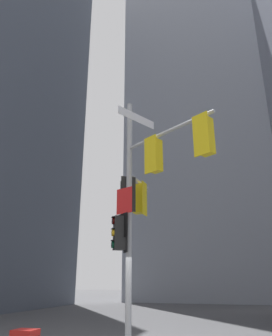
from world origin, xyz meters
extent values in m
cube|color=#9399A3|center=(0.07, 27.72, 23.32)|extent=(14.81, 14.81, 46.64)
cylinder|color=#9EA0A3|center=(0.00, 0.00, 3.82)|extent=(0.18, 0.18, 7.64)
cylinder|color=#9EA0A3|center=(1.44, -0.88, 5.98)|extent=(2.92, 1.85, 0.10)
cylinder|color=#9EA0A3|center=(0.05, 0.93, 5.09)|extent=(0.21, 1.86, 0.10)
cube|color=yellow|center=(0.91, -0.78, 5.38)|extent=(0.42, 0.28, 1.14)
cube|color=yellow|center=(1.01, -0.62, 5.38)|extent=(0.47, 0.47, 1.00)
cylinder|color=#360605|center=(1.11, -0.45, 5.73)|extent=(0.20, 0.16, 0.20)
cube|color=black|center=(1.11, -0.44, 5.85)|extent=(0.23, 0.18, 0.02)
cylinder|color=yellow|center=(1.11, -0.45, 5.38)|extent=(0.20, 0.16, 0.20)
cube|color=black|center=(1.11, -0.44, 5.50)|extent=(0.23, 0.18, 0.02)
cylinder|color=#06311C|center=(1.11, -0.45, 5.03)|extent=(0.20, 0.16, 0.20)
cube|color=black|center=(1.11, -0.44, 5.15)|extent=(0.23, 0.18, 0.02)
cube|color=yellow|center=(2.49, -1.75, 5.38)|extent=(0.42, 0.28, 1.14)
cube|color=yellow|center=(2.59, -1.59, 5.38)|extent=(0.47, 0.47, 1.00)
cylinder|color=#360605|center=(2.69, -1.42, 5.73)|extent=(0.20, 0.16, 0.20)
cube|color=black|center=(2.69, -1.41, 5.85)|extent=(0.23, 0.18, 0.02)
cylinder|color=#3C2C06|center=(2.69, -1.42, 5.38)|extent=(0.20, 0.16, 0.20)
cube|color=black|center=(2.69, -1.41, 5.50)|extent=(0.23, 0.18, 0.02)
cylinder|color=#19C672|center=(2.69, -1.42, 5.03)|extent=(0.20, 0.16, 0.20)
cube|color=black|center=(2.69, -1.41, 5.15)|extent=(0.23, 0.18, 0.02)
cube|color=yellow|center=(0.24, 0.92, 4.49)|extent=(0.06, 0.48, 1.14)
cube|color=yellow|center=(0.05, 0.93, 4.49)|extent=(0.36, 0.36, 1.00)
cylinder|color=red|center=(-0.15, 0.94, 4.84)|extent=(0.07, 0.20, 0.20)
cube|color=black|center=(-0.15, 0.94, 4.96)|extent=(0.08, 0.22, 0.02)
cylinder|color=#3C2C06|center=(-0.15, 0.94, 4.49)|extent=(0.07, 0.20, 0.20)
cube|color=black|center=(-0.15, 0.94, 4.61)|extent=(0.08, 0.22, 0.02)
cylinder|color=#06311C|center=(-0.15, 0.94, 4.14)|extent=(0.07, 0.20, 0.20)
cube|color=black|center=(-0.15, 0.94, 4.26)|extent=(0.08, 0.22, 0.02)
cube|color=black|center=(-0.06, 0.08, 4.46)|extent=(0.41, 0.30, 1.14)
cube|color=black|center=(-0.16, 0.24, 4.46)|extent=(0.47, 0.47, 1.00)
cylinder|color=#360605|center=(-0.28, 0.40, 4.81)|extent=(0.20, 0.16, 0.20)
cube|color=black|center=(-0.28, 0.41, 4.93)|extent=(0.22, 0.18, 0.02)
cylinder|color=#3C2C06|center=(-0.28, 0.40, 4.46)|extent=(0.20, 0.16, 0.20)
cube|color=black|center=(-0.28, 0.41, 4.58)|extent=(0.22, 0.18, 0.02)
cylinder|color=#19C672|center=(-0.28, 0.40, 4.11)|extent=(0.20, 0.16, 0.20)
cube|color=black|center=(-0.28, 0.41, 4.23)|extent=(0.22, 0.18, 0.02)
cube|color=black|center=(-0.09, -0.05, 3.21)|extent=(0.27, 0.43, 1.14)
cube|color=black|center=(-0.25, -0.15, 3.21)|extent=(0.47, 0.47, 1.00)
cylinder|color=#360605|center=(-0.42, -0.25, 3.56)|extent=(0.15, 0.20, 0.20)
cube|color=black|center=(-0.43, -0.25, 3.68)|extent=(0.17, 0.23, 0.02)
cylinder|color=yellow|center=(-0.42, -0.25, 3.21)|extent=(0.15, 0.20, 0.20)
cube|color=black|center=(-0.43, -0.25, 3.33)|extent=(0.17, 0.23, 0.02)
cylinder|color=#06311C|center=(-0.42, -0.25, 2.86)|extent=(0.15, 0.20, 0.20)
cube|color=black|center=(-0.43, -0.25, 2.98)|extent=(0.17, 0.23, 0.02)
cube|color=white|center=(0.31, -0.17, 6.99)|extent=(0.81, 1.46, 0.28)
cube|color=#19479E|center=(0.31, -0.17, 6.99)|extent=(0.79, 1.42, 0.24)
cube|color=red|center=(-0.09, -0.20, 4.18)|extent=(0.59, 0.28, 0.80)
cube|color=white|center=(-0.09, -0.20, 4.18)|extent=(0.55, 0.26, 0.76)
cube|color=black|center=(-0.15, -0.16, 3.42)|extent=(0.44, 0.43, 0.72)
cube|color=white|center=(-0.15, -0.16, 3.42)|extent=(0.41, 0.40, 0.68)
camera|label=1|loc=(3.08, -9.37, 1.84)|focal=34.49mm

